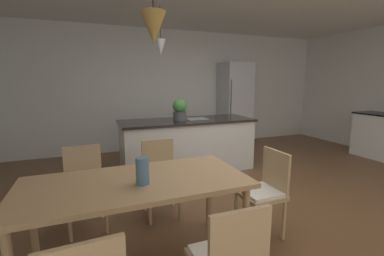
% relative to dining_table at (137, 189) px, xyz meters
% --- Properties ---
extents(ground_plane, '(10.00, 8.40, 0.04)m').
position_rel_dining_table_xyz_m(ground_plane, '(1.51, 0.66, -0.71)').
color(ground_plane, brown).
extents(wall_back_kitchen, '(10.00, 0.12, 2.70)m').
position_rel_dining_table_xyz_m(wall_back_kitchen, '(1.51, 3.92, 0.66)').
color(wall_back_kitchen, white).
rests_on(wall_back_kitchen, ground_plane).
extents(dining_table, '(1.81, 0.86, 0.76)m').
position_rel_dining_table_xyz_m(dining_table, '(0.00, 0.00, 0.00)').
color(dining_table, tan).
rests_on(dining_table, ground_plane).
extents(chair_far_right, '(0.42, 0.42, 0.87)m').
position_rel_dining_table_xyz_m(chair_far_right, '(0.41, 0.80, -0.21)').
color(chair_far_right, tan).
rests_on(chair_far_right, ground_plane).
extents(chair_kitchen_end, '(0.41, 0.41, 0.87)m').
position_rel_dining_table_xyz_m(chair_kitchen_end, '(1.28, 0.00, -0.21)').
color(chair_kitchen_end, tan).
rests_on(chair_kitchen_end, ground_plane).
extents(chair_far_left, '(0.43, 0.43, 0.87)m').
position_rel_dining_table_xyz_m(chair_far_left, '(-0.41, 0.80, -0.21)').
color(chair_far_left, tan).
rests_on(chair_far_left, ground_plane).
extents(kitchen_island, '(2.30, 0.83, 0.91)m').
position_rel_dining_table_xyz_m(kitchen_island, '(1.25, 2.14, -0.22)').
color(kitchen_island, silver).
rests_on(kitchen_island, ground_plane).
extents(refrigerator, '(0.68, 0.67, 1.99)m').
position_rel_dining_table_xyz_m(refrigerator, '(3.01, 3.52, 0.31)').
color(refrigerator, silver).
rests_on(refrigerator, ground_plane).
extents(pendant_over_table, '(0.19, 0.19, 0.88)m').
position_rel_dining_table_xyz_m(pendant_over_table, '(0.15, -0.10, 1.25)').
color(pendant_over_table, black).
extents(pendant_over_island_main, '(0.17, 0.17, 0.75)m').
position_rel_dining_table_xyz_m(pendant_over_island_main, '(0.80, 2.14, 1.39)').
color(pendant_over_island_main, black).
extents(potted_plant_on_island, '(0.24, 0.24, 0.36)m').
position_rel_dining_table_xyz_m(potted_plant_on_island, '(1.11, 2.14, 0.40)').
color(potted_plant_on_island, '#4C4C51').
rests_on(potted_plant_on_island, kitchen_island).
extents(vase_on_dining_table, '(0.10, 0.10, 0.21)m').
position_rel_dining_table_xyz_m(vase_on_dining_table, '(0.03, -0.10, 0.18)').
color(vase_on_dining_table, slate).
rests_on(vase_on_dining_table, dining_table).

